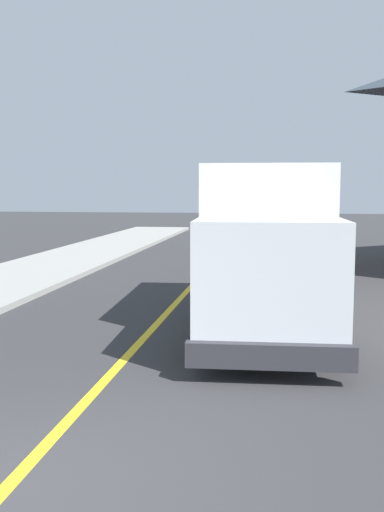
{
  "coord_description": "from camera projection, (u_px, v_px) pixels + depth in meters",
  "views": [
    {
      "loc": [
        2.49,
        -4.83,
        2.78
      ],
      "look_at": [
        0.71,
        6.93,
        1.4
      ],
      "focal_mm": 41.47,
      "sensor_mm": 36.0,
      "label": 1
    }
  ],
  "objects": [
    {
      "name": "parked_car_near",
      "position": [
        274.0,
        248.0,
        19.57
      ],
      "size": [
        1.87,
        4.43,
        1.67
      ],
      "color": "maroon",
      "rests_on": "ground"
    },
    {
      "name": "box_truck",
      "position": [
        266.0,
        238.0,
        11.95
      ],
      "size": [
        2.75,
        7.29,
        3.2
      ],
      "color": "silver",
      "rests_on": "ground"
    },
    {
      "name": "parked_car_mid",
      "position": [
        271.0,
        232.0,
        26.75
      ],
      "size": [
        1.9,
        4.44,
        1.67
      ],
      "color": "black",
      "rests_on": "ground"
    },
    {
      "name": "ground_plane",
      "position": [
        3.0,
        491.0,
        5.43
      ],
      "size": [
        120.0,
        120.0,
        0.0
      ],
      "primitive_type": "plane",
      "color": "#303033"
    },
    {
      "name": "centre_line_yellow",
      "position": [
        183.0,
        296.0,
        15.26
      ],
      "size": [
        0.16,
        56.0,
        0.01
      ],
      "primitive_type": "cube",
      "color": "gold",
      "rests_on": "ground"
    }
  ]
}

